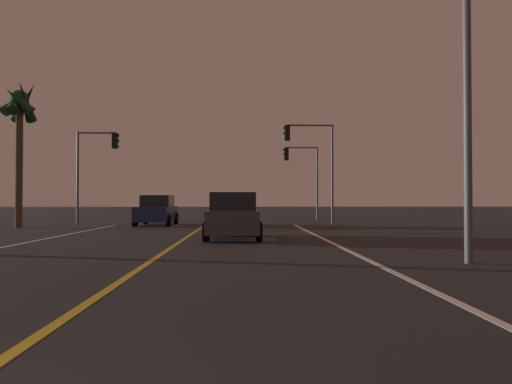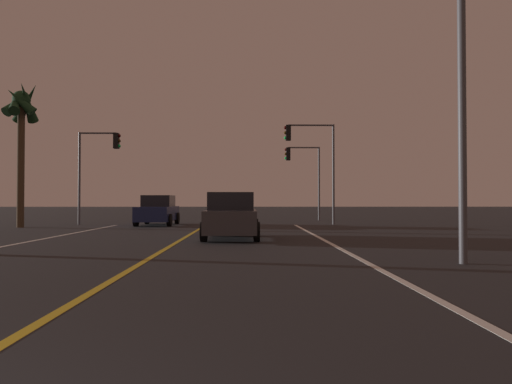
% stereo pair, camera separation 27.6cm
% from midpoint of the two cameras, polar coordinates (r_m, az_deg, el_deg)
% --- Properties ---
extents(lane_edge_right, '(0.16, 30.79, 0.01)m').
position_cam_midpoint_polar(lane_edge_right, '(11.37, 12.88, -8.14)').
color(lane_edge_right, silver).
rests_on(lane_edge_right, ground).
extents(lane_center_divider, '(0.16, 30.79, 0.01)m').
position_cam_midpoint_polar(lane_center_divider, '(11.25, -13.43, -8.22)').
color(lane_center_divider, gold).
rests_on(lane_center_divider, ground).
extents(car_lead_same_lane, '(2.02, 4.30, 1.70)m').
position_cam_midpoint_polar(car_lead_same_lane, '(17.00, -3.28, -3.03)').
color(car_lead_same_lane, black).
rests_on(car_lead_same_lane, ground).
extents(car_oncoming, '(2.02, 4.30, 1.70)m').
position_cam_midpoint_polar(car_oncoming, '(26.83, -12.47, -2.28)').
color(car_oncoming, black).
rests_on(car_oncoming, ground).
extents(traffic_light_near_right, '(2.97, 0.36, 5.87)m').
position_cam_midpoint_polar(traffic_light_near_right, '(27.24, 6.37, 5.10)').
color(traffic_light_near_right, '#4C4C51').
rests_on(traffic_light_near_right, ground).
extents(traffic_light_near_left, '(2.45, 0.36, 5.37)m').
position_cam_midpoint_polar(traffic_light_near_left, '(28.26, -19.32, 4.19)').
color(traffic_light_near_left, '#4C4C51').
rests_on(traffic_light_near_left, ground).
extents(traffic_light_far_right, '(2.50, 0.36, 5.19)m').
position_cam_midpoint_polar(traffic_light_far_right, '(32.65, 5.32, 3.22)').
color(traffic_light_far_right, '#4C4C51').
rests_on(traffic_light_far_right, ground).
extents(street_lamp_right_near, '(2.80, 0.44, 8.03)m').
position_cam_midpoint_polar(street_lamp_right_near, '(11.65, 20.97, 17.68)').
color(street_lamp_right_near, '#4C4C51').
rests_on(street_lamp_right_near, ground).
extents(palm_tree_left_mid, '(1.99, 2.06, 7.62)m').
position_cam_midpoint_polar(palm_tree_left_mid, '(27.24, -27.48, 8.72)').
color(palm_tree_left_mid, '#473826').
rests_on(palm_tree_left_mid, ground).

